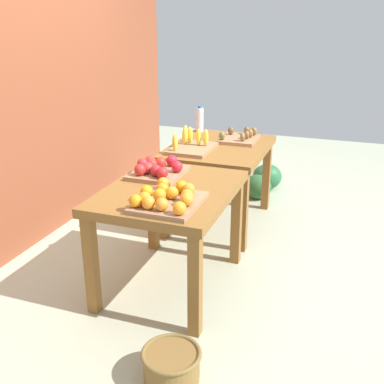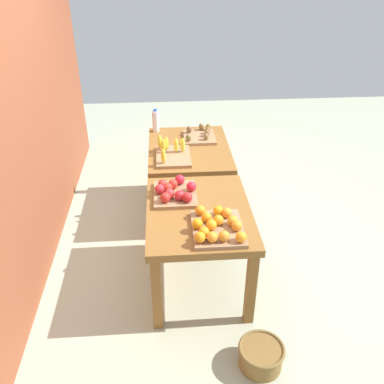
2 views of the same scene
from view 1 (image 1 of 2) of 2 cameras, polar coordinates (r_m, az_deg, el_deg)
ground_plane at (r=3.81m, az=0.68°, el=-6.94°), size 8.00×8.00×0.00m
back_wall at (r=4.02m, az=-18.45°, el=15.94°), size 4.40×0.12×3.00m
display_table_left at (r=3.07m, az=-2.72°, el=-1.32°), size 1.04×0.80×0.72m
display_table_right at (r=4.07m, az=3.33°, el=4.30°), size 1.04×0.80×0.72m
orange_bin at (r=2.74m, az=-3.07°, el=-0.81°), size 0.44×0.38×0.11m
apple_bin at (r=3.26m, az=-4.29°, el=2.82°), size 0.40×0.35×0.11m
banana_crate at (r=3.89m, az=-0.03°, el=5.77°), size 0.44×0.32×0.17m
kiwi_bin at (r=4.19m, az=5.86°, el=6.64°), size 0.37×0.32×0.10m
water_bottle at (r=4.50m, az=0.95°, el=8.87°), size 0.07×0.07×0.25m
watermelon_pile at (r=4.98m, az=8.68°, el=1.36°), size 0.65×0.40×0.27m
wicker_basket at (r=2.55m, az=-2.53°, el=-20.36°), size 0.31×0.31×0.17m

